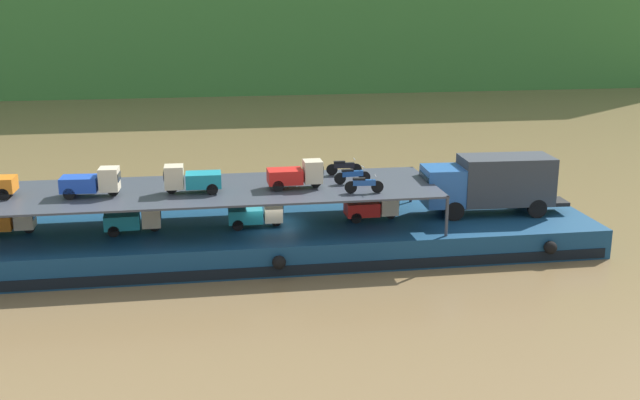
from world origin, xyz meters
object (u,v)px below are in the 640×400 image
at_px(cargo_barge, 271,239).
at_px(mini_truck_upper_bow, 296,175).
at_px(mini_truck_lower_mid, 257,214).
at_px(mini_truck_lower_fore, 372,207).
at_px(covered_lorry, 491,183).
at_px(mini_truck_lower_stern, 7,220).
at_px(mini_truck_lower_aft, 134,219).
at_px(motorcycle_upper_centre, 352,175).
at_px(mini_truck_upper_fore, 192,179).
at_px(motorcycle_upper_stbd, 344,167).
at_px(motorcycle_upper_port, 364,184).
at_px(mini_truck_upper_mid, 92,182).

height_order(cargo_barge, mini_truck_upper_bow, mini_truck_upper_bow).
height_order(mini_truck_lower_mid, mini_truck_lower_fore, same).
bearing_deg(covered_lorry, mini_truck_lower_stern, 179.16).
bearing_deg(mini_truck_lower_aft, motorcycle_upper_centre, 1.05).
height_order(cargo_barge, mini_truck_lower_aft, mini_truck_lower_aft).
distance_m(mini_truck_lower_stern, mini_truck_upper_fore, 9.28).
bearing_deg(cargo_barge, mini_truck_lower_stern, 177.48).
relative_size(covered_lorry, motorcycle_upper_stbd, 4.17).
xyz_separation_m(mini_truck_upper_bow, motorcycle_upper_port, (3.12, -1.47, -0.26)).
bearing_deg(mini_truck_lower_stern, covered_lorry, -0.84).
xyz_separation_m(covered_lorry, mini_truck_lower_aft, (-18.48, -0.39, -1.00)).
xyz_separation_m(cargo_barge, covered_lorry, (11.73, 0.21, 2.45)).
bearing_deg(mini_truck_upper_mid, mini_truck_lower_mid, 2.08).
bearing_deg(mini_truck_lower_mid, mini_truck_upper_mid, -177.92).
bearing_deg(mini_truck_upper_bow, covered_lorry, 3.64).
relative_size(covered_lorry, mini_truck_upper_mid, 2.84).
bearing_deg(cargo_barge, mini_truck_upper_mid, -176.85).
bearing_deg(mini_truck_lower_mid, cargo_barge, 14.49).
bearing_deg(mini_truck_upper_fore, motorcycle_upper_centre, 4.17).
bearing_deg(mini_truck_lower_mid, mini_truck_upper_fore, -173.03).
relative_size(mini_truck_lower_mid, mini_truck_upper_fore, 1.00).
distance_m(mini_truck_lower_aft, mini_truck_lower_mid, 6.03).
relative_size(motorcycle_upper_port, motorcycle_upper_centre, 1.00).
bearing_deg(motorcycle_upper_port, mini_truck_upper_fore, 170.65).
distance_m(mini_truck_lower_stern, motorcycle_upper_port, 17.49).
bearing_deg(mini_truck_lower_mid, mini_truck_lower_stern, 176.44).
xyz_separation_m(mini_truck_upper_mid, motorcycle_upper_port, (12.95, -1.45, -0.26)).
xyz_separation_m(mini_truck_lower_aft, mini_truck_lower_mid, (6.03, -0.00, 0.00)).
distance_m(mini_truck_lower_aft, motorcycle_upper_port, 11.40).
distance_m(cargo_barge, mini_truck_lower_fore, 5.50).
relative_size(cargo_barge, mini_truck_upper_bow, 12.14).
xyz_separation_m(mini_truck_lower_stern, motorcycle_upper_port, (17.22, -2.49, 1.74)).
relative_size(mini_truck_lower_mid, mini_truck_upper_mid, 0.99).
bearing_deg(motorcycle_upper_centre, mini_truck_upper_fore, -175.83).
xyz_separation_m(mini_truck_lower_fore, motorcycle_upper_port, (-0.93, -2.04, 1.74)).
xyz_separation_m(mini_truck_upper_fore, motorcycle_upper_stbd, (7.98, 2.54, -0.26)).
distance_m(mini_truck_lower_aft, mini_truck_upper_mid, 2.72).
bearing_deg(mini_truck_upper_fore, motorcycle_upper_port, -9.35).
xyz_separation_m(mini_truck_lower_mid, mini_truck_upper_fore, (-3.13, -0.38, 2.00)).
distance_m(mini_truck_upper_fore, motorcycle_upper_port, 8.35).
distance_m(cargo_barge, mini_truck_upper_mid, 9.25).
height_order(mini_truck_lower_fore, motorcycle_upper_stbd, motorcycle_upper_stbd).
xyz_separation_m(cargo_barge, mini_truck_lower_mid, (-0.72, -0.19, 1.44)).
xyz_separation_m(mini_truck_lower_mid, mini_truck_upper_mid, (-7.85, -0.29, 2.00)).
relative_size(cargo_barge, motorcycle_upper_stbd, 17.57).
xyz_separation_m(mini_truck_lower_mid, mini_truck_upper_bow, (1.98, -0.27, 2.00)).
xyz_separation_m(mini_truck_upper_fore, mini_truck_upper_bow, (5.11, 0.11, 0.00)).
relative_size(mini_truck_lower_mid, mini_truck_upper_bow, 1.00).
bearing_deg(mini_truck_lower_aft, covered_lorry, 1.22).
bearing_deg(mini_truck_lower_fore, motorcycle_upper_stbd, 122.46).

